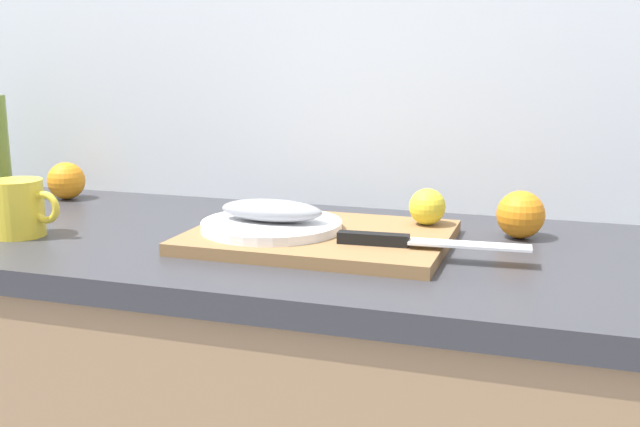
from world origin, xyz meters
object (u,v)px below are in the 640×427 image
Objects in this scene: cutting_board at (320,237)px; lemon_0 at (427,207)px; fish_fillet at (271,210)px; chef_knife at (408,241)px; white_plate at (272,225)px; orange_0 at (521,215)px; coffee_mug_0 at (19,208)px.

cutting_board is 6.71× the size of lemon_0.
fish_fillet is at bearing -169.47° from cutting_board.
chef_knife reaches higher than cutting_board.
orange_0 reaches higher than white_plate.
lemon_0 is 0.16m from orange_0.
lemon_0 is (0.00, 0.16, 0.02)m from chef_knife.
white_plate is 2.89× the size of orange_0.
orange_0 is (0.39, 0.15, 0.01)m from white_plate.
coffee_mug_0 is at bearing -166.90° from fish_fillet.
cutting_board is 0.19m from lemon_0.
cutting_board is at bearing 10.53° from white_plate.
cutting_board is 5.17× the size of orange_0.
fish_fillet is at bearing -153.49° from lemon_0.
chef_knife is (0.24, -0.04, -0.02)m from fish_fillet.
chef_knife is at bearing -128.31° from orange_0.
coffee_mug_0 is (-0.66, -0.06, 0.02)m from chef_knife.
cutting_board is at bearing -146.73° from lemon_0.
chef_knife reaches higher than white_plate.
coffee_mug_0 is (-0.42, -0.10, 0.02)m from white_plate.
fish_fillet is 0.24m from chef_knife.
chef_knife is at bearing -19.29° from cutting_board.
lemon_0 is at bearing 86.21° from chef_knife.
coffee_mug_0 reaches higher than chef_knife.
orange_0 is (0.15, 0.04, -0.01)m from lemon_0.
chef_knife is at bearing -9.65° from fish_fillet.
orange_0 is at bearing 48.22° from chef_knife.
white_plate is at bearing -169.47° from cutting_board.
white_plate reaches higher than cutting_board.
lemon_0 is 0.77× the size of orange_0.
white_plate is at bearing -153.49° from lemon_0.
fish_fillet is (-0.08, -0.01, 0.04)m from cutting_board.
coffee_mug_0 is (-0.66, -0.22, -0.00)m from lemon_0.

